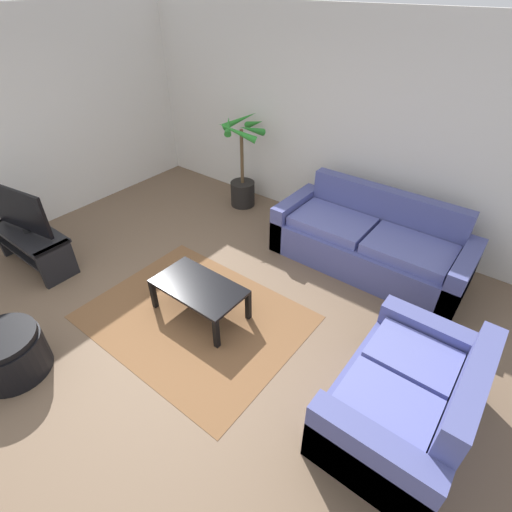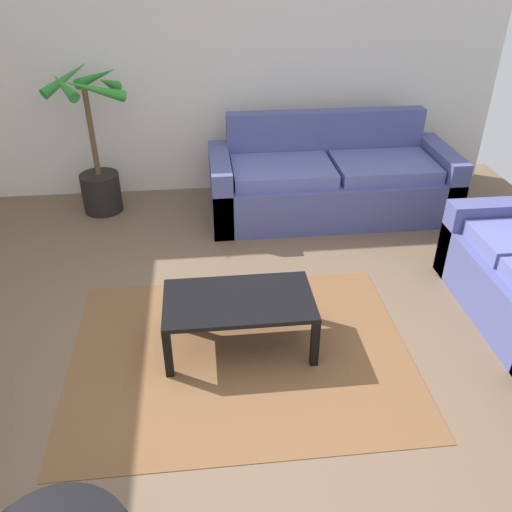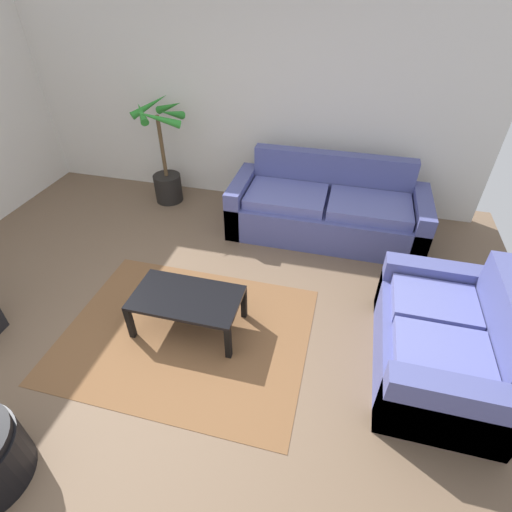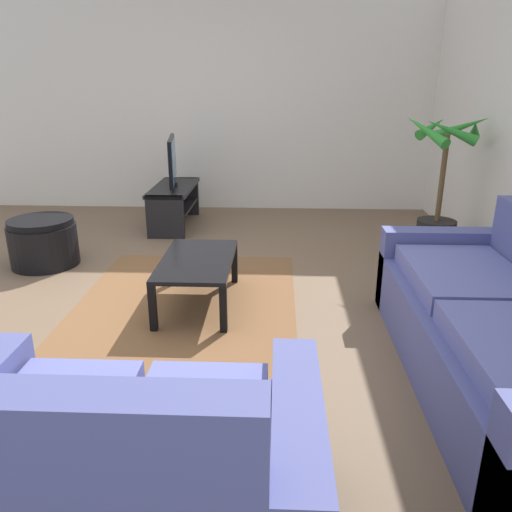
{
  "view_description": "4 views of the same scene",
  "coord_description": "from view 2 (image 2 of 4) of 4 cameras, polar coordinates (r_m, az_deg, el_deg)",
  "views": [
    {
      "loc": [
        2.43,
        -1.59,
        2.94
      ],
      "look_at": [
        0.54,
        0.85,
        0.68
      ],
      "focal_mm": 26.98,
      "sensor_mm": 36.0,
      "label": 1
    },
    {
      "loc": [
        -0.05,
        -2.31,
        2.38
      ],
      "look_at": [
        0.27,
        0.62,
        0.56
      ],
      "focal_mm": 37.32,
      "sensor_mm": 36.0,
      "label": 2
    },
    {
      "loc": [
        1.34,
        -1.82,
        2.74
      ],
      "look_at": [
        0.67,
        0.82,
        0.62
      ],
      "focal_mm": 27.16,
      "sensor_mm": 36.0,
      "label": 3
    },
    {
      "loc": [
        3.7,
        1.02,
        1.66
      ],
      "look_at": [
        0.31,
        0.87,
        0.46
      ],
      "focal_mm": 35.28,
      "sensor_mm": 36.0,
      "label": 4
    }
  ],
  "objects": [
    {
      "name": "ground_plane",
      "position": [
        3.32,
        -3.61,
        -14.19
      ],
      "size": [
        6.6,
        6.6,
        0.0
      ],
      "primitive_type": "plane",
      "color": "brown"
    },
    {
      "name": "wall_back",
      "position": [
        5.41,
        -5.98,
        20.56
      ],
      "size": [
        6.0,
        0.06,
        2.7
      ],
      "primitive_type": "cube",
      "color": "silver",
      "rests_on": "ground"
    },
    {
      "name": "couch_main",
      "position": [
        5.19,
        7.96,
        7.78
      ],
      "size": [
        2.28,
        0.9,
        0.9
      ],
      "color": "#4C518C",
      "rests_on": "ground"
    },
    {
      "name": "coffee_table",
      "position": [
        3.42,
        -1.86,
        -5.26
      ],
      "size": [
        0.96,
        0.54,
        0.38
      ],
      "color": "black",
      "rests_on": "ground"
    },
    {
      "name": "area_rug",
      "position": [
        3.55,
        -1.64,
        -10.39
      ],
      "size": [
        2.2,
        1.7,
        0.01
      ],
      "primitive_type": "cube",
      "color": "brown",
      "rests_on": "ground"
    },
    {
      "name": "potted_palm",
      "position": [
        5.3,
        -16.68,
        9.8
      ],
      "size": [
        0.8,
        0.82,
        1.38
      ],
      "color": "black",
      "rests_on": "ground"
    }
  ]
}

